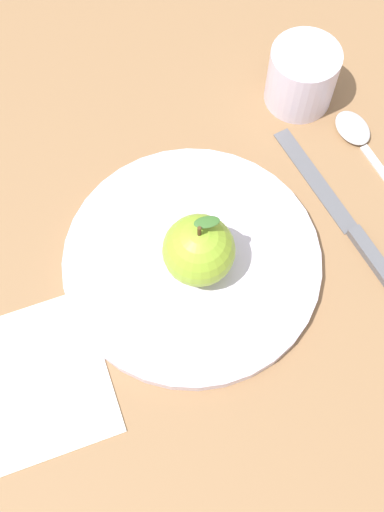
# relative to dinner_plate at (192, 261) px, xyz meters

# --- Properties ---
(ground_plane) EXTENTS (2.40, 2.40, 0.00)m
(ground_plane) POSITION_rel_dinner_plate_xyz_m (0.02, -0.02, -0.01)
(ground_plane) COLOR olive
(dinner_plate) EXTENTS (0.26, 0.26, 0.01)m
(dinner_plate) POSITION_rel_dinner_plate_xyz_m (0.00, 0.00, 0.00)
(dinner_plate) COLOR silver
(dinner_plate) RESTS_ON ground_plane
(apple) EXTENTS (0.07, 0.07, 0.08)m
(apple) POSITION_rel_dinner_plate_xyz_m (-0.00, -0.01, 0.04)
(apple) COLOR #8CB22D
(apple) RESTS_ON dinner_plate
(cup) EXTENTS (0.08, 0.08, 0.07)m
(cup) POSITION_rel_dinner_plate_xyz_m (0.24, 0.05, 0.03)
(cup) COLOR silver
(cup) RESTS_ON ground_plane
(knife) EXTENTS (0.09, 0.22, 0.01)m
(knife) POSITION_rel_dinner_plate_xyz_m (0.14, -0.09, -0.00)
(knife) COLOR #59595E
(knife) RESTS_ON ground_plane
(spoon) EXTENTS (0.09, 0.18, 0.01)m
(spoon) POSITION_rel_dinner_plate_xyz_m (0.23, -0.04, -0.00)
(spoon) COLOR silver
(spoon) RESTS_ON ground_plane
(linen_napkin) EXTENTS (0.18, 0.19, 0.00)m
(linen_napkin) POSITION_rel_dinner_plate_xyz_m (-0.19, 0.03, -0.01)
(linen_napkin) COLOR silver
(linen_napkin) RESTS_ON ground_plane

